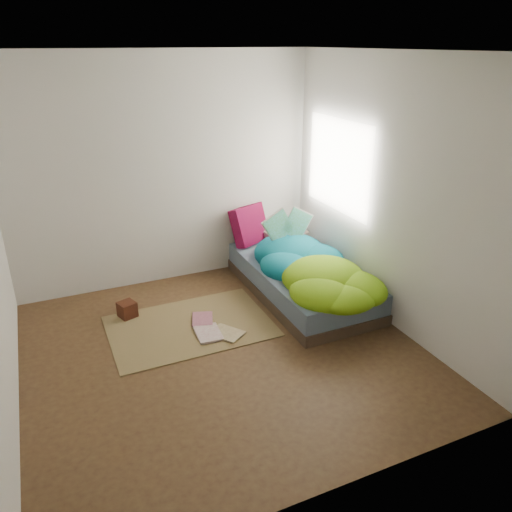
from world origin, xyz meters
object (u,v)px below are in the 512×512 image
at_px(floor_book_b, 192,320).
at_px(pillow_magenta, 249,225).
at_px(wooden_box, 127,309).
at_px(floor_book_a, 197,336).
at_px(open_book, 288,217).
at_px(bed, 301,281).

bearing_deg(floor_book_b, pillow_magenta, 61.41).
xyz_separation_m(wooden_box, floor_book_a, (0.54, -0.67, -0.07)).
height_order(floor_book_a, floor_book_b, floor_book_b).
height_order(pillow_magenta, open_book, open_book).
height_order(pillow_magenta, floor_book_b, pillow_magenta).
distance_m(bed, open_book, 0.74).
relative_size(wooden_box, floor_book_a, 0.50).
xyz_separation_m(bed, pillow_magenta, (-0.24, 0.91, 0.41)).
relative_size(floor_book_a, floor_book_b, 1.16).
distance_m(bed, pillow_magenta, 1.02).
xyz_separation_m(open_book, floor_book_b, (-1.31, -0.41, -0.81)).
distance_m(open_book, floor_book_a, 1.74).
bearing_deg(open_book, wooden_box, -178.65).
bearing_deg(open_book, floor_book_b, -162.45).
relative_size(pillow_magenta, floor_book_b, 1.68).
relative_size(bed, floor_book_b, 7.13).
bearing_deg(floor_book_a, pillow_magenta, 53.52).
xyz_separation_m(bed, floor_book_b, (-1.32, -0.09, -0.14)).
relative_size(pillow_magenta, floor_book_a, 1.46).
bearing_deg(pillow_magenta, open_book, -92.91).
xyz_separation_m(open_book, wooden_box, (-1.89, -0.04, -0.74)).
distance_m(open_book, wooden_box, 2.03).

